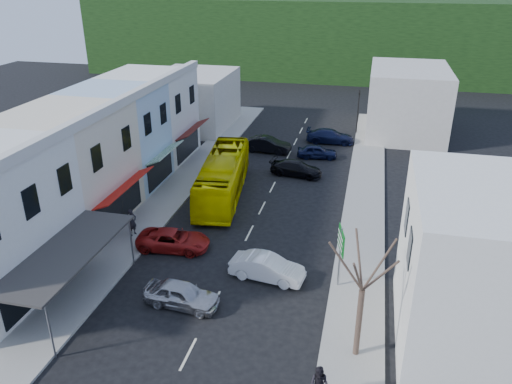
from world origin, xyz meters
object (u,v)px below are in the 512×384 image
at_px(car_red, 174,239).
at_px(traffic_signal, 358,112).
at_px(car_silver, 182,294).
at_px(street_tree, 362,290).
at_px(direction_sign, 340,258).
at_px(pedestrian_left, 132,223).
at_px(bus, 223,177).
at_px(car_white, 267,268).

bearing_deg(car_red, traffic_signal, -25.14).
xyz_separation_m(car_silver, car_red, (-2.65, 5.45, 0.00)).
height_order(car_red, street_tree, street_tree).
distance_m(car_silver, direction_sign, 8.85).
distance_m(car_red, direction_sign, 10.86).
bearing_deg(pedestrian_left, bus, -4.37).
height_order(bus, traffic_signal, traffic_signal).
relative_size(car_white, traffic_signal, 0.91).
xyz_separation_m(street_tree, traffic_signal, (-1.65, 34.52, -1.27)).
relative_size(car_red, street_tree, 0.62).
xyz_separation_m(bus, car_white, (5.80, -10.60, -0.85)).
bearing_deg(bus, car_white, -69.02).
bearing_deg(car_white, traffic_signal, 0.36).
bearing_deg(car_white, street_tree, -127.05).
xyz_separation_m(direction_sign, street_tree, (1.26, -5.35, 1.79)).
relative_size(car_silver, pedestrian_left, 2.59).
distance_m(direction_sign, traffic_signal, 29.18).
distance_m(car_red, traffic_signal, 29.24).
xyz_separation_m(car_white, traffic_signal, (3.70, 29.24, 1.71)).
relative_size(direction_sign, traffic_signal, 0.78).
xyz_separation_m(bus, direction_sign, (9.89, -10.53, 0.34)).
relative_size(street_tree, traffic_signal, 1.53).
height_order(car_red, direction_sign, direction_sign).
bearing_deg(direction_sign, street_tree, -90.09).
bearing_deg(bus, street_tree, -62.62).
bearing_deg(pedestrian_left, traffic_signal, -4.26).
distance_m(car_red, pedestrian_left, 3.39).
height_order(street_tree, traffic_signal, street_tree).
height_order(car_silver, car_white, same).
relative_size(bus, car_red, 2.52).
bearing_deg(pedestrian_left, car_red, -82.28).
distance_m(bus, pedestrian_left, 8.80).
bearing_deg(car_red, car_silver, -158.69).
distance_m(bus, direction_sign, 14.45).
relative_size(pedestrian_left, direction_sign, 0.45).
distance_m(car_white, street_tree, 8.09).
distance_m(bus, traffic_signal, 20.94).
bearing_deg(car_white, bus, 36.23).
xyz_separation_m(bus, traffic_signal, (9.50, 18.64, 0.86)).
height_order(direction_sign, street_tree, street_tree).
height_order(bus, car_red, bus).
bearing_deg(direction_sign, bus, 119.87).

